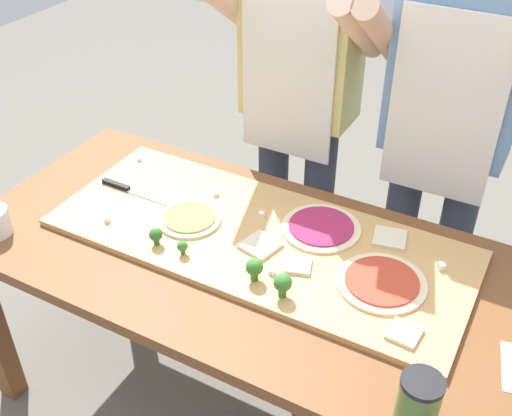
# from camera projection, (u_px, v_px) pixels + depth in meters

# --- Properties ---
(ground_plane) EXTENTS (8.00, 8.00, 0.00)m
(ground_plane) POSITION_uv_depth(u_px,v_px,m) (253.00, 410.00, 2.29)
(ground_plane) COLOR #6B665B
(prep_table) EXTENTS (1.80, 0.84, 0.75)m
(prep_table) POSITION_uv_depth(u_px,v_px,m) (252.00, 277.00, 1.91)
(prep_table) COLOR brown
(prep_table) RESTS_ON ground
(cutting_board) EXTENTS (1.30, 0.53, 0.02)m
(cutting_board) POSITION_uv_depth(u_px,v_px,m) (258.00, 238.00, 1.90)
(cutting_board) COLOR tan
(cutting_board) RESTS_ON prep_table
(chefs_knife) EXTENTS (0.29, 0.02, 0.02)m
(chefs_knife) POSITION_uv_depth(u_px,v_px,m) (128.00, 189.00, 2.09)
(chefs_knife) COLOR #B7BABF
(chefs_knife) RESTS_ON cutting_board
(pizza_whole_tomato_red) EXTENTS (0.25, 0.25, 0.02)m
(pizza_whole_tomato_red) POSITION_uv_depth(u_px,v_px,m) (382.00, 282.00, 1.71)
(pizza_whole_tomato_red) COLOR beige
(pizza_whole_tomato_red) RESTS_ON cutting_board
(pizza_whole_pesto_green) EXTENTS (0.20, 0.20, 0.02)m
(pizza_whole_pesto_green) POSITION_uv_depth(u_px,v_px,m) (190.00, 219.00, 1.96)
(pizza_whole_pesto_green) COLOR beige
(pizza_whole_pesto_green) RESTS_ON cutting_board
(pizza_whole_beet_magenta) EXTENTS (0.25, 0.25, 0.02)m
(pizza_whole_beet_magenta) POSITION_uv_depth(u_px,v_px,m) (321.00, 228.00, 1.92)
(pizza_whole_beet_magenta) COLOR beige
(pizza_whole_beet_magenta) RESTS_ON cutting_board
(pizza_slice_far_left) EXTENTS (0.12, 0.12, 0.01)m
(pizza_slice_far_left) POSITION_uv_depth(u_px,v_px,m) (390.00, 238.00, 1.88)
(pizza_slice_far_left) COLOR beige
(pizza_slice_far_left) RESTS_ON cutting_board
(pizza_slice_far_right) EXTENTS (0.09, 0.09, 0.01)m
(pizza_slice_far_right) POSITION_uv_depth(u_px,v_px,m) (298.00, 265.00, 1.77)
(pizza_slice_far_right) COLOR beige
(pizza_slice_far_right) RESTS_ON cutting_board
(pizza_slice_near_left) EXTENTS (0.08, 0.08, 0.01)m
(pizza_slice_near_left) POSITION_uv_depth(u_px,v_px,m) (404.00, 333.00, 1.56)
(pizza_slice_near_left) COLOR beige
(pizza_slice_near_left) RESTS_ON cutting_board
(pizza_slice_center) EXTENTS (0.12, 0.12, 0.01)m
(pizza_slice_center) POSITION_uv_depth(u_px,v_px,m) (260.00, 245.00, 1.85)
(pizza_slice_center) COLOR beige
(pizza_slice_center) RESTS_ON cutting_board
(broccoli_floret_center_right) EXTENTS (0.04, 0.04, 0.06)m
(broccoli_floret_center_right) POSITION_uv_depth(u_px,v_px,m) (156.00, 235.00, 1.84)
(broccoli_floret_center_right) COLOR #366618
(broccoli_floret_center_right) RESTS_ON cutting_board
(broccoli_floret_back_mid) EXTENTS (0.05, 0.05, 0.07)m
(broccoli_floret_back_mid) POSITION_uv_depth(u_px,v_px,m) (254.00, 268.00, 1.71)
(broccoli_floret_back_mid) COLOR #3F7220
(broccoli_floret_back_mid) RESTS_ON cutting_board
(broccoli_floret_center_left) EXTENTS (0.03, 0.03, 0.05)m
(broccoli_floret_center_left) POSITION_uv_depth(u_px,v_px,m) (183.00, 247.00, 1.81)
(broccoli_floret_center_left) COLOR #3F7220
(broccoli_floret_center_left) RESTS_ON cutting_board
(broccoli_floret_front_mid) EXTENTS (0.05, 0.05, 0.07)m
(broccoli_floret_front_mid) POSITION_uv_depth(u_px,v_px,m) (283.00, 284.00, 1.66)
(broccoli_floret_front_mid) COLOR #3F7220
(broccoli_floret_front_mid) RESTS_ON cutting_board
(cheese_crumble_a) EXTENTS (0.02, 0.02, 0.02)m
(cheese_crumble_a) POSITION_uv_depth(u_px,v_px,m) (262.00, 215.00, 1.97)
(cheese_crumble_a) COLOR white
(cheese_crumble_a) RESTS_ON cutting_board
(cheese_crumble_b) EXTENTS (0.02, 0.02, 0.02)m
(cheese_crumble_b) POSITION_uv_depth(u_px,v_px,m) (107.00, 220.00, 1.95)
(cheese_crumble_b) COLOR silver
(cheese_crumble_b) RESTS_ON cutting_board
(cheese_crumble_c) EXTENTS (0.02, 0.02, 0.01)m
(cheese_crumble_c) POSITION_uv_depth(u_px,v_px,m) (139.00, 159.00, 2.25)
(cheese_crumble_c) COLOR white
(cheese_crumble_c) RESTS_ON cutting_board
(cheese_crumble_d) EXTENTS (0.02, 0.02, 0.02)m
(cheese_crumble_d) POSITION_uv_depth(u_px,v_px,m) (272.00, 272.00, 1.75)
(cheese_crumble_d) COLOR white
(cheese_crumble_d) RESTS_ON cutting_board
(cheese_crumble_e) EXTENTS (0.03, 0.03, 0.02)m
(cheese_crumble_e) POSITION_uv_depth(u_px,v_px,m) (442.00, 266.00, 1.77)
(cheese_crumble_e) COLOR white
(cheese_crumble_e) RESTS_ON cutting_board
(cheese_crumble_f) EXTENTS (0.02, 0.02, 0.02)m
(cheese_crumble_f) POSITION_uv_depth(u_px,v_px,m) (216.00, 194.00, 2.07)
(cheese_crumble_f) COLOR white
(cheese_crumble_f) RESTS_ON cutting_board
(sauce_jar) EXTENTS (0.09, 0.09, 0.16)m
(sauce_jar) POSITION_uv_depth(u_px,v_px,m) (418.00, 405.00, 1.33)
(sauce_jar) COLOR #517033
(sauce_jar) RESTS_ON prep_table
(cook_left) EXTENTS (0.54, 0.39, 1.67)m
(cook_left) POSITION_uv_depth(u_px,v_px,m) (299.00, 90.00, 2.21)
(cook_left) COLOR #333847
(cook_left) RESTS_ON ground
(cook_right) EXTENTS (0.54, 0.39, 1.67)m
(cook_right) POSITION_uv_depth(u_px,v_px,m) (447.00, 124.00, 2.00)
(cook_right) COLOR #333847
(cook_right) RESTS_ON ground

